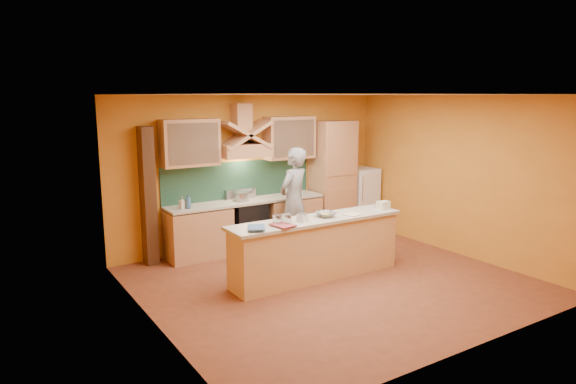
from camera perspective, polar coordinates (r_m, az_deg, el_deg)
floor at (r=7.95m, az=4.99°, el=-9.89°), size 5.50×5.00×0.01m
ceiling at (r=7.45m, az=5.34°, el=10.73°), size 5.50×5.00×0.01m
wall_back at (r=9.65m, az=-3.94°, el=2.38°), size 5.50×0.02×2.80m
wall_front at (r=5.85m, az=20.31°, el=-3.72°), size 5.50×0.02×2.80m
wall_left at (r=6.31m, az=-15.05°, el=-2.38°), size 0.02×5.00×2.80m
wall_right at (r=9.49m, az=18.45°, el=1.72°), size 0.02×5.00×2.80m
base_cabinet_left at (r=9.05m, az=-9.93°, el=-4.58°), size 1.10×0.60×0.86m
base_cabinet_right at (r=9.90m, az=0.28°, el=-3.09°), size 1.10×0.60×0.86m
counter_top at (r=9.33m, az=-4.63°, el=-1.03°), size 3.00×0.62×0.04m
stove at (r=9.43m, az=-4.59°, el=-3.70°), size 0.60×0.58×0.90m
backsplash at (r=9.52m, az=-5.47°, el=1.33°), size 3.00×0.03×0.70m
range_hood at (r=9.23m, az=-4.86°, el=4.63°), size 0.92×0.50×0.24m
hood_chimney at (r=9.28m, az=-5.21°, el=8.24°), size 0.30×0.30×0.50m
upper_cabinet_left at (r=8.87m, az=-10.86°, el=5.40°), size 1.00×0.35×0.80m
upper_cabinet_right at (r=9.78m, az=0.13°, el=6.06°), size 1.00×0.35×0.80m
pantry_column at (r=10.33m, az=4.95°, el=1.51°), size 0.80×0.60×2.30m
fridge at (r=10.88m, az=8.05°, el=-0.76°), size 0.58×0.60×1.30m
trim_column_left at (r=8.76m, az=-15.28°, el=-0.47°), size 0.20×0.30×2.30m
island_body at (r=7.98m, az=3.15°, el=-6.45°), size 2.80×0.55×0.88m
island_top at (r=7.85m, az=3.19°, el=-3.10°), size 2.90×0.62×0.05m
person at (r=9.14m, az=0.63°, el=-0.94°), size 0.81×0.69×1.89m
pot_large at (r=9.26m, az=-5.17°, el=-0.60°), size 0.29×0.29×0.17m
pot_small at (r=9.51m, az=-4.56°, el=-0.40°), size 0.22×0.22×0.13m
soap_bottle_a at (r=8.76m, az=-11.67°, el=-1.18°), size 0.11×0.11×0.20m
soap_bottle_b at (r=8.74m, az=-11.04°, el=-1.04°), size 0.12×0.12×0.25m
bowl_back at (r=9.95m, az=0.26°, el=0.08°), size 0.28×0.28×0.07m
dish_rack at (r=9.73m, az=0.60°, el=-0.08°), size 0.30×0.24×0.10m
book_lower at (r=7.26m, az=-1.33°, el=-3.90°), size 0.30×0.38×0.03m
book_upper at (r=7.16m, az=-4.48°, el=-3.98°), size 0.36×0.40×0.02m
jar_large at (r=7.44m, az=-0.15°, el=-3.04°), size 0.19×0.19×0.16m
jar_small at (r=7.43m, az=-1.22°, el=-3.11°), size 0.14×0.14×0.14m
kitchen_scale at (r=7.61m, az=1.62°, el=-2.90°), size 0.16×0.16×0.11m
mixing_bowl at (r=7.93m, az=4.20°, el=-2.50°), size 0.31×0.31×0.07m
cloth at (r=8.10m, az=7.24°, el=-2.49°), size 0.31×0.27×0.02m
grocery_bag_a at (r=8.62m, az=10.55°, el=-1.42°), size 0.19×0.15×0.12m
grocery_bag_b at (r=8.64m, az=10.42°, el=-1.45°), size 0.19×0.16×0.10m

